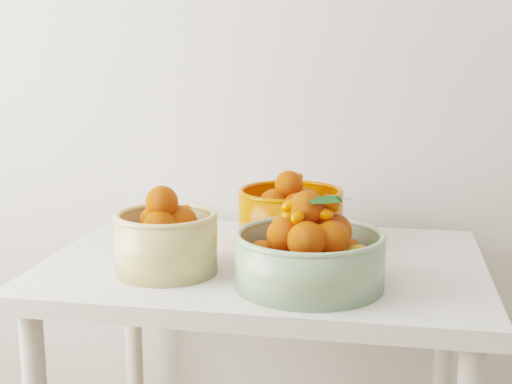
% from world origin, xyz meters
% --- Properties ---
extents(table, '(1.00, 0.70, 0.75)m').
position_xyz_m(table, '(-0.41, 1.60, 0.65)').
color(table, silver).
rests_on(table, ground).
extents(bowl_cream, '(0.24, 0.24, 0.19)m').
position_xyz_m(bowl_cream, '(-0.60, 1.47, 0.82)').
color(bowl_cream, tan).
rests_on(bowl_cream, table).
extents(bowl_green, '(0.40, 0.40, 0.20)m').
position_xyz_m(bowl_green, '(-0.28, 1.43, 0.82)').
color(bowl_green, gray).
rests_on(bowl_green, table).
extents(bowl_orange, '(0.28, 0.28, 0.19)m').
position_xyz_m(bowl_orange, '(-0.37, 1.74, 0.82)').
color(bowl_orange, '#CD4100').
rests_on(bowl_orange, table).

